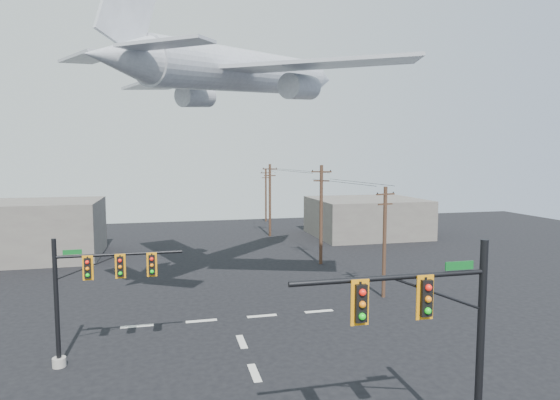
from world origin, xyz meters
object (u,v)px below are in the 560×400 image
object	(u,v)px
signal_mast_near	(443,347)
utility_pole_a	(384,240)
airliner	(246,72)
utility_pole_d	(266,194)
utility_pole_b	(321,213)
utility_pole_c	(270,199)
signal_mast_far	(89,293)

from	to	relation	value
signal_mast_near	utility_pole_a	bearing A→B (deg)	69.59
airliner	utility_pole_d	bearing A→B (deg)	31.92
utility_pole_d	airliner	world-z (taller)	airliner
utility_pole_b	utility_pole_c	xyz separation A→B (m)	(-1.39, 17.09, -0.08)
utility_pole_b	utility_pole_d	xyz separation A→B (m)	(1.04, 31.18, -0.65)
utility_pole_a	utility_pole_c	size ratio (longest dim) A/B	0.87
utility_pole_a	airliner	size ratio (longest dim) A/B	0.36
utility_pole_b	airliner	size ratio (longest dim) A/B	0.42
signal_mast_far	utility_pole_d	distance (m)	53.53
utility_pole_b	utility_pole_c	size ratio (longest dim) A/B	1.02
signal_mast_far	utility_pole_c	size ratio (longest dim) A/B	0.68
signal_mast_near	utility_pole_a	distance (m)	19.34
signal_mast_near	utility_pole_d	world-z (taller)	utility_pole_d
signal_mast_far	utility_pole_c	distance (m)	39.66
utility_pole_c	airliner	size ratio (longest dim) A/B	0.42
signal_mast_near	utility_pole_c	bearing A→B (deg)	84.79
signal_mast_near	signal_mast_far	size ratio (longest dim) A/B	1.18
utility_pole_a	signal_mast_near	bearing A→B (deg)	-124.01
signal_mast_far	utility_pole_c	xyz separation A→B (m)	(17.24, 35.69, 1.32)
signal_mast_near	utility_pole_d	distance (m)	61.26
signal_mast_near	utility_pole_a	xyz separation A→B (m)	(6.74, 18.13, 0.22)
utility_pole_b	airliner	world-z (taller)	airliner
signal_mast_near	utility_pole_d	bearing A→B (deg)	83.72
utility_pole_a	airliner	bearing A→B (deg)	148.87
signal_mast_far	utility_pole_d	xyz separation A→B (m)	(19.67, 49.78, 0.75)
signal_mast_near	utility_pole_a	world-z (taller)	utility_pole_a
utility_pole_a	utility_pole_b	size ratio (longest dim) A/B	0.86
airliner	utility_pole_c	bearing A→B (deg)	29.69
signal_mast_near	utility_pole_a	size ratio (longest dim) A/B	0.93
utility_pole_b	signal_mast_near	bearing A→B (deg)	-76.14
signal_mast_near	utility_pole_d	xyz separation A→B (m)	(6.70, 60.90, 0.31)
signal_mast_near	airliner	xyz separation A→B (m)	(-3.14, 21.25, 12.67)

